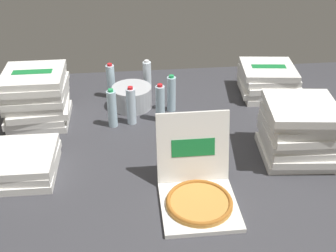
{
  "coord_description": "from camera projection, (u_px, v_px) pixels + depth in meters",
  "views": [
    {
      "loc": [
        -0.17,
        -1.88,
        1.37
      ],
      "look_at": [
        0.04,
        0.1,
        0.14
      ],
      "focal_mm": 44.22,
      "sensor_mm": 36.0,
      "label": 1
    }
  ],
  "objects": [
    {
      "name": "water_bottle_2",
      "position": [
        112.0,
        109.0,
        2.55
      ],
      "size": [
        0.06,
        0.06,
        0.25
      ],
      "color": "silver",
      "rests_on": "ground_plane"
    },
    {
      "name": "water_bottle_1",
      "position": [
        171.0,
        94.0,
        2.72
      ],
      "size": [
        0.06,
        0.06,
        0.25
      ],
      "color": "silver",
      "rests_on": "ground_plane"
    },
    {
      "name": "ice_bucket",
      "position": [
        132.0,
        97.0,
        2.79
      ],
      "size": [
        0.27,
        0.27,
        0.15
      ],
      "primitive_type": "cylinder",
      "color": "#B7BABF",
      "rests_on": "ground_plane"
    },
    {
      "name": "pizza_stack_center_far",
      "position": [
        299.0,
        130.0,
        2.25
      ],
      "size": [
        0.42,
        0.43,
        0.34
      ],
      "color": "white",
      "rests_on": "ground_plane"
    },
    {
      "name": "water_bottle_3",
      "position": [
        131.0,
        106.0,
        2.58
      ],
      "size": [
        0.06,
        0.06,
        0.25
      ],
      "color": "silver",
      "rests_on": "ground_plane"
    },
    {
      "name": "water_bottle_5",
      "position": [
        111.0,
        81.0,
        2.88
      ],
      "size": [
        0.06,
        0.06,
        0.25
      ],
      "color": "silver",
      "rests_on": "ground_plane"
    },
    {
      "name": "ground_plane",
      "position": [
        163.0,
        158.0,
        2.33
      ],
      "size": [
        3.2,
        2.4,
        0.02
      ],
      "primitive_type": "cube",
      "color": "#38383D"
    },
    {
      "name": "open_pizza_box",
      "position": [
        197.0,
        188.0,
        1.99
      ],
      "size": [
        0.36,
        0.46,
        0.38
      ],
      "color": "white",
      "rests_on": "ground_plane"
    },
    {
      "name": "pizza_stack_center_near",
      "position": [
        21.0,
        163.0,
        2.17
      ],
      "size": [
        0.38,
        0.38,
        0.13
      ],
      "color": "white",
      "rests_on": "ground_plane"
    },
    {
      "name": "pizza_stack_right_mid",
      "position": [
        37.0,
        97.0,
        2.58
      ],
      "size": [
        0.4,
        0.4,
        0.34
      ],
      "color": "white",
      "rests_on": "ground_plane"
    },
    {
      "name": "water_bottle_0",
      "position": [
        160.0,
        103.0,
        2.61
      ],
      "size": [
        0.06,
        0.06,
        0.25
      ],
      "color": "silver",
      "rests_on": "ground_plane"
    },
    {
      "name": "pizza_stack_left_far",
      "position": [
        268.0,
        81.0,
        2.93
      ],
      "size": [
        0.41,
        0.42,
        0.21
      ],
      "color": "white",
      "rests_on": "ground_plane"
    },
    {
      "name": "water_bottle_4",
      "position": [
        147.0,
        78.0,
        2.93
      ],
      "size": [
        0.06,
        0.06,
        0.25
      ],
      "color": "white",
      "rests_on": "ground_plane"
    }
  ]
}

